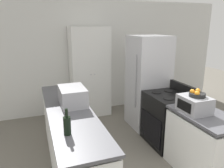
{
  "coord_description": "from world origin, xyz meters",
  "views": [
    {
      "loc": [
        -1.25,
        -1.49,
        2.04
      ],
      "look_at": [
        0.0,
        1.92,
        1.05
      ],
      "focal_mm": 35.0,
      "sensor_mm": 36.0,
      "label": 1
    }
  ],
  "objects_px": {
    "wine_bottle": "(67,125)",
    "fruit_bowl": "(197,94)",
    "refrigerator": "(148,82)",
    "microwave": "(73,96)",
    "stove": "(167,119)",
    "pantry_cabinet": "(90,72)",
    "toaster_oven": "(194,104)"
  },
  "relations": [
    {
      "from": "wine_bottle",
      "to": "fruit_bowl",
      "type": "relative_size",
      "value": 1.39
    },
    {
      "from": "refrigerator",
      "to": "fruit_bowl",
      "type": "xyz_separation_m",
      "value": [
        -0.14,
        -1.54,
        0.23
      ]
    },
    {
      "from": "microwave",
      "to": "stove",
      "type": "bearing_deg",
      "value": -3.44
    },
    {
      "from": "refrigerator",
      "to": "fruit_bowl",
      "type": "relative_size",
      "value": 8.68
    },
    {
      "from": "stove",
      "to": "refrigerator",
      "type": "height_order",
      "value": "refrigerator"
    },
    {
      "from": "pantry_cabinet",
      "to": "refrigerator",
      "type": "relative_size",
      "value": 1.09
    },
    {
      "from": "refrigerator",
      "to": "toaster_oven",
      "type": "relative_size",
      "value": 4.72
    },
    {
      "from": "stove",
      "to": "pantry_cabinet",
      "type": "bearing_deg",
      "value": 117.54
    },
    {
      "from": "microwave",
      "to": "toaster_oven",
      "type": "distance_m",
      "value": 1.71
    },
    {
      "from": "wine_bottle",
      "to": "fruit_bowl",
      "type": "height_order",
      "value": "fruit_bowl"
    },
    {
      "from": "fruit_bowl",
      "to": "refrigerator",
      "type": "bearing_deg",
      "value": 84.87
    },
    {
      "from": "wine_bottle",
      "to": "fruit_bowl",
      "type": "distance_m",
      "value": 1.73
    },
    {
      "from": "pantry_cabinet",
      "to": "wine_bottle",
      "type": "distance_m",
      "value": 2.72
    },
    {
      "from": "pantry_cabinet",
      "to": "toaster_oven",
      "type": "bearing_deg",
      "value": -72.6
    },
    {
      "from": "toaster_oven",
      "to": "fruit_bowl",
      "type": "bearing_deg",
      "value": -27.95
    },
    {
      "from": "refrigerator",
      "to": "fruit_bowl",
      "type": "height_order",
      "value": "refrigerator"
    },
    {
      "from": "toaster_oven",
      "to": "fruit_bowl",
      "type": "height_order",
      "value": "fruit_bowl"
    },
    {
      "from": "pantry_cabinet",
      "to": "fruit_bowl",
      "type": "distance_m",
      "value": 2.65
    },
    {
      "from": "microwave",
      "to": "wine_bottle",
      "type": "relative_size",
      "value": 1.8
    },
    {
      "from": "pantry_cabinet",
      "to": "fruit_bowl",
      "type": "xyz_separation_m",
      "value": [
        0.8,
        -2.52,
        0.15
      ]
    },
    {
      "from": "pantry_cabinet",
      "to": "microwave",
      "type": "bearing_deg",
      "value": -112.66
    },
    {
      "from": "toaster_oven",
      "to": "wine_bottle",
      "type": "bearing_deg",
      "value": -178.52
    },
    {
      "from": "refrigerator",
      "to": "stove",
      "type": "bearing_deg",
      "value": -92.16
    },
    {
      "from": "microwave",
      "to": "toaster_oven",
      "type": "bearing_deg",
      "value": -30.12
    },
    {
      "from": "stove",
      "to": "refrigerator",
      "type": "xyz_separation_m",
      "value": [
        0.03,
        0.77,
        0.47
      ]
    },
    {
      "from": "pantry_cabinet",
      "to": "toaster_oven",
      "type": "relative_size",
      "value": 5.15
    },
    {
      "from": "refrigerator",
      "to": "microwave",
      "type": "bearing_deg",
      "value": -157.57
    },
    {
      "from": "toaster_oven",
      "to": "refrigerator",
      "type": "bearing_deg",
      "value": 84.21
    },
    {
      "from": "refrigerator",
      "to": "fruit_bowl",
      "type": "distance_m",
      "value": 1.57
    },
    {
      "from": "stove",
      "to": "wine_bottle",
      "type": "distance_m",
      "value": 2.07
    },
    {
      "from": "pantry_cabinet",
      "to": "fruit_bowl",
      "type": "bearing_deg",
      "value": -72.31
    },
    {
      "from": "fruit_bowl",
      "to": "stove",
      "type": "bearing_deg",
      "value": 81.93
    }
  ]
}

